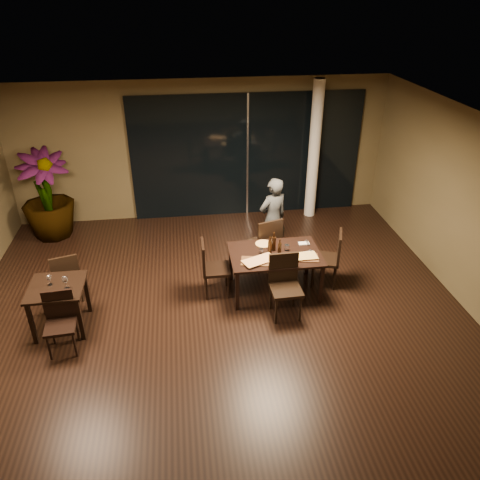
# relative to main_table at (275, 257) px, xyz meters

# --- Properties ---
(ground) EXTENTS (8.00, 8.00, 0.00)m
(ground) POSITION_rel_main_table_xyz_m (-1.00, -0.80, -0.68)
(ground) COLOR black
(ground) RESTS_ON ground
(wall_back) EXTENTS (8.00, 0.10, 3.00)m
(wall_back) POSITION_rel_main_table_xyz_m (-1.00, 3.25, 0.82)
(wall_back) COLOR brown
(wall_back) RESTS_ON ground
(ceiling) EXTENTS (8.00, 8.00, 0.04)m
(ceiling) POSITION_rel_main_table_xyz_m (-1.00, -0.80, 2.34)
(ceiling) COLOR silver
(ceiling) RESTS_ON wall_back
(window_panel) EXTENTS (5.00, 0.06, 2.70)m
(window_panel) POSITION_rel_main_table_xyz_m (0.00, 3.16, 0.67)
(window_panel) COLOR black
(window_panel) RESTS_ON ground
(column) EXTENTS (0.24, 0.24, 3.00)m
(column) POSITION_rel_main_table_xyz_m (1.40, 2.85, 0.82)
(column) COLOR white
(column) RESTS_ON ground
(main_table) EXTENTS (1.50, 1.00, 0.75)m
(main_table) POSITION_rel_main_table_xyz_m (0.00, 0.00, 0.00)
(main_table) COLOR black
(main_table) RESTS_ON ground
(side_table) EXTENTS (0.80, 0.80, 0.75)m
(side_table) POSITION_rel_main_table_xyz_m (-3.40, -0.50, -0.05)
(side_table) COLOR black
(side_table) RESTS_ON ground
(chair_main_far) EXTENTS (0.60, 0.60, 1.04)m
(chair_main_far) POSITION_rel_main_table_xyz_m (-0.01, 0.71, -0.09)
(chair_main_far) COLOR black
(chair_main_far) RESTS_ON ground
(chair_main_near) EXTENTS (0.49, 0.49, 1.02)m
(chair_main_near) POSITION_rel_main_table_xyz_m (0.04, -0.58, -0.11)
(chair_main_near) COLOR black
(chair_main_near) RESTS_ON ground
(chair_main_left) EXTENTS (0.46, 0.46, 0.99)m
(chair_main_left) POSITION_rel_main_table_xyz_m (-1.07, 0.08, -0.12)
(chair_main_left) COLOR black
(chair_main_left) RESTS_ON ground
(chair_main_right) EXTENTS (0.60, 0.60, 1.01)m
(chair_main_right) POSITION_rel_main_table_xyz_m (1.00, 0.10, -0.11)
(chair_main_right) COLOR black
(chair_main_right) RESTS_ON ground
(chair_side_far) EXTENTS (0.53, 0.53, 0.92)m
(chair_side_far) POSITION_rel_main_table_xyz_m (-3.41, 0.16, -0.16)
(chair_side_far) COLOR black
(chair_side_far) RESTS_ON ground
(chair_side_near) EXTENTS (0.45, 0.45, 0.91)m
(chair_side_near) POSITION_rel_main_table_xyz_m (-3.29, -0.97, -0.17)
(chair_side_near) COLOR black
(chair_side_near) RESTS_ON ground
(diner) EXTENTS (0.64, 0.55, 1.61)m
(diner) POSITION_rel_main_table_xyz_m (0.19, 1.15, 0.13)
(diner) COLOR #2D3032
(diner) RESTS_ON ground
(potted_plant) EXTENTS (1.32, 1.32, 1.82)m
(potted_plant) POSITION_rel_main_table_xyz_m (-4.17, 2.60, 0.24)
(potted_plant) COLOR #1A4A18
(potted_plant) RESTS_ON ground
(pizza_board_left) EXTENTS (0.62, 0.40, 0.01)m
(pizza_board_left) POSITION_rel_main_table_xyz_m (-0.31, -0.23, 0.08)
(pizza_board_left) COLOR #412715
(pizza_board_left) RESTS_ON main_table
(pizza_board_right) EXTENTS (0.60, 0.37, 0.01)m
(pizza_board_right) POSITION_rel_main_table_xyz_m (0.38, -0.21, 0.08)
(pizza_board_right) COLOR #3F2414
(pizza_board_right) RESTS_ON main_table
(oblong_pizza_left) EXTENTS (0.57, 0.42, 0.02)m
(oblong_pizza_left) POSITION_rel_main_table_xyz_m (-0.31, -0.23, 0.10)
(oblong_pizza_left) COLOR maroon
(oblong_pizza_left) RESTS_ON pizza_board_left
(oblong_pizza_right) EXTENTS (0.50, 0.24, 0.02)m
(oblong_pizza_right) POSITION_rel_main_table_xyz_m (0.38, -0.21, 0.10)
(oblong_pizza_right) COLOR maroon
(oblong_pizza_right) RESTS_ON pizza_board_right
(round_pizza) EXTENTS (0.27, 0.27, 0.01)m
(round_pizza) POSITION_rel_main_table_xyz_m (-0.14, 0.31, 0.08)
(round_pizza) COLOR #B62A14
(round_pizza) RESTS_ON main_table
(bottle_a) EXTENTS (0.07, 0.07, 0.31)m
(bottle_a) POSITION_rel_main_table_xyz_m (-0.09, 0.02, 0.23)
(bottle_a) COLOR black
(bottle_a) RESTS_ON main_table
(bottle_b) EXTENTS (0.06, 0.06, 0.26)m
(bottle_b) POSITION_rel_main_table_xyz_m (0.07, -0.01, 0.20)
(bottle_b) COLOR black
(bottle_b) RESTS_ON main_table
(bottle_c) EXTENTS (0.07, 0.07, 0.34)m
(bottle_c) POSITION_rel_main_table_xyz_m (-0.01, 0.10, 0.24)
(bottle_c) COLOR black
(bottle_c) RESTS_ON main_table
(tumbler_left) EXTENTS (0.07, 0.07, 0.08)m
(tumbler_left) POSITION_rel_main_table_xyz_m (-0.23, 0.04, 0.11)
(tumbler_left) COLOR white
(tumbler_left) RESTS_ON main_table
(tumbler_right) EXTENTS (0.08, 0.08, 0.10)m
(tumbler_right) POSITION_rel_main_table_xyz_m (0.21, 0.07, 0.12)
(tumbler_right) COLOR white
(tumbler_right) RESTS_ON main_table
(napkin_near) EXTENTS (0.19, 0.12, 0.01)m
(napkin_near) POSITION_rel_main_table_xyz_m (0.54, -0.08, 0.08)
(napkin_near) COLOR silver
(napkin_near) RESTS_ON main_table
(napkin_far) EXTENTS (0.18, 0.10, 0.01)m
(napkin_far) POSITION_rel_main_table_xyz_m (0.55, 0.25, 0.08)
(napkin_far) COLOR white
(napkin_far) RESTS_ON main_table
(wine_glass_a) EXTENTS (0.07, 0.07, 0.16)m
(wine_glass_a) POSITION_rel_main_table_xyz_m (-3.49, -0.45, 0.15)
(wine_glass_a) COLOR white
(wine_glass_a) RESTS_ON side_table
(wine_glass_b) EXTENTS (0.09, 0.09, 0.20)m
(wine_glass_b) POSITION_rel_main_table_xyz_m (-3.23, -0.58, 0.17)
(wine_glass_b) COLOR white
(wine_glass_b) RESTS_ON side_table
(side_napkin) EXTENTS (0.19, 0.13, 0.01)m
(side_napkin) POSITION_rel_main_table_xyz_m (-3.38, -0.75, 0.08)
(side_napkin) COLOR silver
(side_napkin) RESTS_ON side_table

